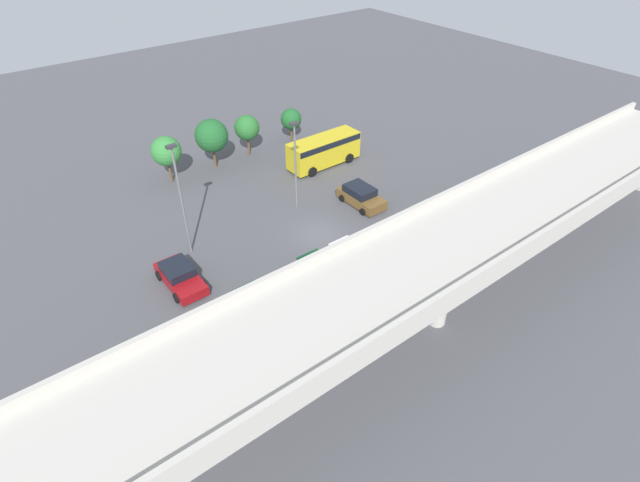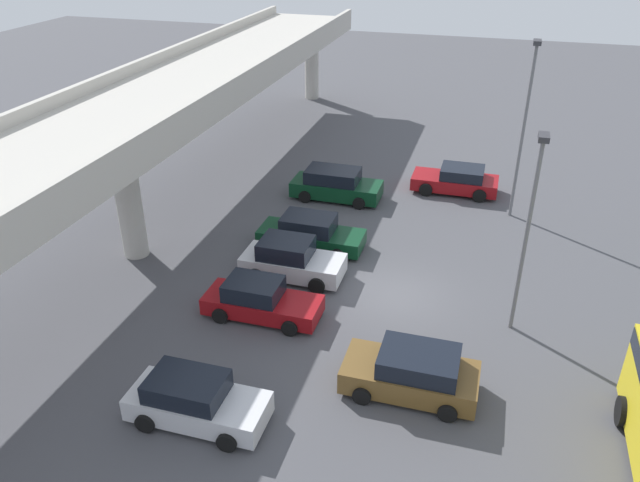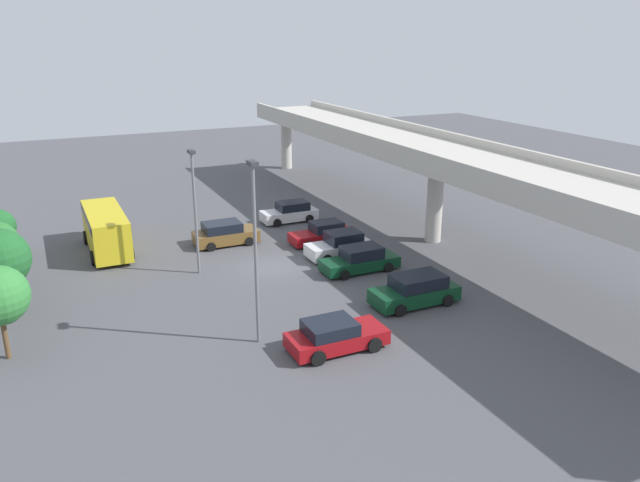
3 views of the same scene
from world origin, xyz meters
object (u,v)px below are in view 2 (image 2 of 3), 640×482
Objects in this scene: parked_car_3 at (291,260)px; lamp_post_mid_lot at (525,119)px; parked_car_0 at (195,401)px; parked_car_2 at (260,300)px; parked_car_1 at (412,373)px; lamp_post_near_aisle at (529,221)px; parked_car_4 at (310,233)px; parked_car_5 at (335,185)px; parked_car_6 at (457,180)px.

lamp_post_mid_lot is (8.84, -8.86, 4.28)m from parked_car_3.
parked_car_0 is 0.96× the size of parked_car_2.
lamp_post_near_aisle reaches higher than parked_car_1.
parked_car_4 is 5.62m from parked_car_5.
lamp_post_mid_lot reaches higher than parked_car_1.
parked_car_4 is (2.72, -0.02, -0.07)m from parked_car_3.
parked_car_2 is at bearing 66.68° from parked_car_6.
lamp_post_near_aisle is at bearing -22.93° from parked_car_4.
parked_car_0 is 12.59m from lamp_post_near_aisle.
parked_car_6 is 0.61× the size of lamp_post_near_aisle.
parked_car_0 is 20.29m from lamp_post_mid_lot.
lamp_post_near_aisle is (-3.85, -9.11, 3.76)m from parked_car_4.
parked_car_5 is at bearing 23.64° from parked_car_6.
parked_car_2 is (2.62, 6.29, -0.07)m from parked_car_1.
parked_car_1 is 0.91× the size of parked_car_5.
parked_car_5 is at bearing 90.73° from parked_car_0.
parked_car_2 is at bearing -92.26° from parked_car_4.
lamp_post_mid_lot is (0.51, -9.17, 4.27)m from parked_car_5.
parked_car_4 is 0.56× the size of lamp_post_mid_lot.
parked_car_1 is (3.13, -6.17, 0.03)m from parked_car_0.
parked_car_1 reaches higher than parked_car_0.
parked_car_3 is 12.51m from parked_car_6.
parked_car_5 is 13.86m from lamp_post_near_aisle.
parked_car_3 is at bearing -87.86° from parked_car_5.
parked_car_6 is (16.75, 0.20, -0.06)m from parked_car_1.
parked_car_1 is 0.97× the size of parked_car_2.
lamp_post_mid_lot reaches higher than parked_car_5.
parked_car_5 is at bearing 90.51° from parked_car_2.
lamp_post_near_aisle reaches higher than parked_car_5.
parked_car_3 is at bearing 89.40° from parked_car_0.
parked_car_0 is 5.76m from parked_car_2.
parked_car_3 is at bearing 82.93° from lamp_post_near_aisle.
parked_car_1 is 6.63m from lamp_post_near_aisle.
lamp_post_near_aisle is at bearing -45.08° from parked_car_5.
parked_car_5 is 1.03× the size of parked_car_6.
parked_car_2 is at bearing -93.87° from parked_car_3.
parked_car_3 is at bearing -43.18° from parked_car_1.
parked_car_6 is (19.88, -5.97, -0.04)m from parked_car_0.
parked_car_0 reaches higher than parked_car_2.
parked_car_3 reaches higher than parked_car_6.
parked_car_4 is (8.43, 6.06, -0.05)m from parked_car_1.
parked_car_4 is 0.64× the size of lamp_post_near_aisle.
parked_car_4 is at bearing 89.58° from parked_car_3.
parked_car_6 is at bearing 61.95° from parked_car_3.
parked_car_0 reaches higher than parked_car_6.
parked_car_6 is 13.15m from lamp_post_near_aisle.
parked_car_0 is at bearing -90.60° from parked_car_3.
lamp_post_near_aisle is 9.99m from lamp_post_mid_lot.
parked_car_3 is 13.23m from lamp_post_mid_lot.
parked_car_0 is 0.90× the size of parked_car_5.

